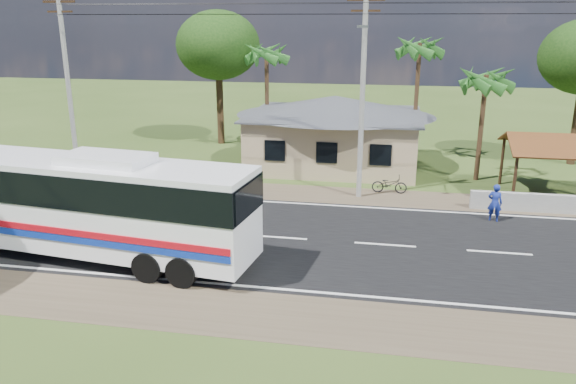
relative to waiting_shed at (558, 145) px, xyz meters
name	(u,v)px	position (x,y,z in m)	size (l,w,h in m)	color
ground	(278,238)	(-13.00, -8.50, -2.73)	(120.00, 120.00, 0.00)	#304619
road	(278,238)	(-13.00, -8.50, -2.72)	(120.00, 16.00, 0.03)	black
house	(335,124)	(-12.00, 4.50, -0.09)	(12.40, 10.00, 5.00)	tan
waiting_shed	(558,145)	(0.00, 0.00, 0.00)	(5.20, 4.48, 3.35)	#322112
concrete_barrier	(546,203)	(-1.00, -2.90, -2.28)	(7.00, 0.30, 0.90)	#9E9E99
utility_poles	(356,85)	(-10.33, -2.01, 3.04)	(32.80, 2.22, 11.00)	#9E9E99
palm_near	(486,80)	(-3.50, 2.50, 2.98)	(2.80, 2.80, 6.70)	#47301E
palm_mid	(420,48)	(-7.00, 7.00, 4.43)	(2.80, 2.80, 8.20)	#47301E
palm_far	(266,54)	(-17.00, 7.50, 3.95)	(2.80, 2.80, 7.70)	#47301E
tree_behind_house	(218,46)	(-21.00, 9.50, 4.39)	(6.00, 6.00, 9.61)	#47301E
coach_bus	(85,198)	(-19.85, -11.75, -0.34)	(13.71, 4.45, 4.18)	white
motorcycle	(389,184)	(-8.43, -1.08, -2.24)	(0.64, 1.85, 0.97)	black
person	(495,203)	(-3.65, -4.65, -1.85)	(0.64, 0.42, 1.77)	navy
small_car	(18,185)	(-27.43, -5.42, -2.06)	(1.57, 3.91, 1.33)	#2E2F31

